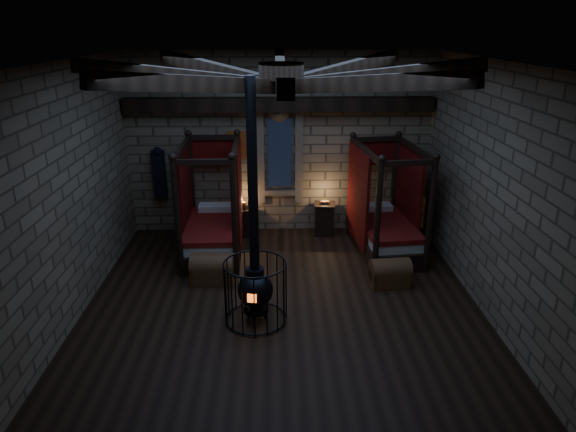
{
  "coord_description": "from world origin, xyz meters",
  "views": [
    {
      "loc": [
        -0.11,
        -8.22,
        4.75
      ],
      "look_at": [
        0.12,
        0.6,
        1.42
      ],
      "focal_mm": 32.0,
      "sensor_mm": 36.0,
      "label": 1
    }
  ],
  "objects_px": {
    "bed_left": "(213,226)",
    "stove": "(255,287)",
    "trunk_left": "(213,269)",
    "trunk_right": "(390,273)",
    "bed_right": "(384,225)"
  },
  "relations": [
    {
      "from": "bed_left",
      "to": "bed_right",
      "type": "height_order",
      "value": "bed_left"
    },
    {
      "from": "bed_left",
      "to": "stove",
      "type": "bearing_deg",
      "value": -71.62
    },
    {
      "from": "trunk_right",
      "to": "bed_left",
      "type": "bearing_deg",
      "value": 148.97
    },
    {
      "from": "trunk_right",
      "to": "stove",
      "type": "distance_m",
      "value": 2.83
    },
    {
      "from": "trunk_right",
      "to": "stove",
      "type": "xyz_separation_m",
      "value": [
        -2.53,
        -1.21,
        0.4
      ]
    },
    {
      "from": "trunk_left",
      "to": "bed_right",
      "type": "bearing_deg",
      "value": 24.77
    },
    {
      "from": "bed_left",
      "to": "stove",
      "type": "height_order",
      "value": "stove"
    },
    {
      "from": "bed_right",
      "to": "stove",
      "type": "relative_size",
      "value": 0.58
    },
    {
      "from": "bed_right",
      "to": "trunk_left",
      "type": "height_order",
      "value": "bed_right"
    },
    {
      "from": "trunk_right",
      "to": "bed_right",
      "type": "bearing_deg",
      "value": 76.81
    },
    {
      "from": "trunk_left",
      "to": "bed_left",
      "type": "bearing_deg",
      "value": 98.56
    },
    {
      "from": "bed_right",
      "to": "trunk_right",
      "type": "xyz_separation_m",
      "value": [
        -0.2,
        -1.64,
        -0.34
      ]
    },
    {
      "from": "bed_right",
      "to": "trunk_left",
      "type": "relative_size",
      "value": 2.76
    },
    {
      "from": "trunk_left",
      "to": "trunk_right",
      "type": "distance_m",
      "value": 3.42
    },
    {
      "from": "stove",
      "to": "trunk_right",
      "type": "bearing_deg",
      "value": 34.71
    }
  ]
}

